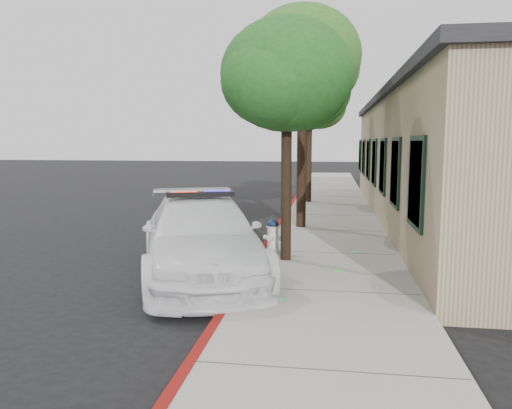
% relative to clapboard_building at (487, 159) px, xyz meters
% --- Properties ---
extents(ground, '(120.00, 120.00, 0.00)m').
position_rel_clapboard_building_xyz_m(ground, '(-6.69, -9.00, -2.13)').
color(ground, black).
rests_on(ground, ground).
extents(sidewalk, '(3.20, 60.00, 0.15)m').
position_rel_clapboard_building_xyz_m(sidewalk, '(-5.09, -6.00, -2.05)').
color(sidewalk, gray).
rests_on(sidewalk, ground).
extents(red_curb, '(0.14, 60.00, 0.16)m').
position_rel_clapboard_building_xyz_m(red_curb, '(-6.63, -6.00, -2.05)').
color(red_curb, maroon).
rests_on(red_curb, ground).
extents(clapboard_building, '(7.30, 20.89, 4.24)m').
position_rel_clapboard_building_xyz_m(clapboard_building, '(0.00, 0.00, 0.00)').
color(clapboard_building, tan).
rests_on(clapboard_building, ground).
extents(police_car, '(3.95, 5.94, 1.72)m').
position_rel_clapboard_building_xyz_m(police_car, '(-7.59, -7.86, -1.32)').
color(police_car, white).
rests_on(police_car, ground).
extents(fire_hydrant, '(0.45, 0.39, 0.78)m').
position_rel_clapboard_building_xyz_m(fire_hydrant, '(-6.34, -6.19, -1.58)').
color(fire_hydrant, white).
rests_on(fire_hydrant, sidewalk).
extents(street_tree_near, '(2.78, 2.90, 5.08)m').
position_rel_clapboard_building_xyz_m(street_tree_near, '(-5.98, -6.81, 1.82)').
color(street_tree_near, black).
rests_on(street_tree_near, sidewalk).
extents(street_tree_mid, '(3.37, 3.50, 6.44)m').
position_rel_clapboard_building_xyz_m(street_tree_mid, '(-5.92, -2.49, 2.88)').
color(street_tree_mid, black).
rests_on(street_tree_mid, sidewalk).
extents(street_tree_far, '(3.00, 3.01, 5.56)m').
position_rel_clapboard_building_xyz_m(street_tree_far, '(-5.95, 3.83, 2.20)').
color(street_tree_far, black).
rests_on(street_tree_far, sidewalk).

